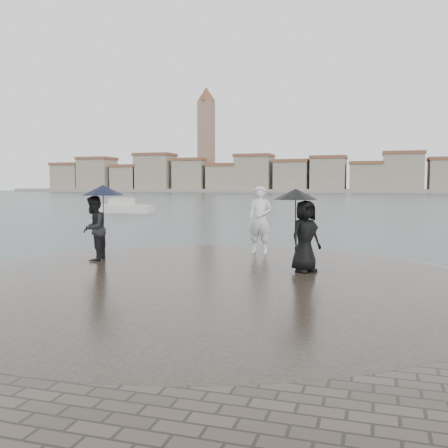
% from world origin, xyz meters
% --- Properties ---
extents(ground, '(400.00, 400.00, 0.00)m').
position_xyz_m(ground, '(0.00, 0.00, 0.00)').
color(ground, '#2B3835').
rests_on(ground, ground).
extents(kerb_ring, '(12.50, 12.50, 0.32)m').
position_xyz_m(kerb_ring, '(0.00, 3.50, 0.16)').
color(kerb_ring, gray).
rests_on(kerb_ring, ground).
extents(quay_tip, '(11.90, 11.90, 0.36)m').
position_xyz_m(quay_tip, '(0.00, 3.50, 0.18)').
color(quay_tip, '#2D261E').
rests_on(quay_tip, ground).
extents(statue, '(0.76, 0.52, 2.01)m').
position_xyz_m(statue, '(0.23, 7.74, 1.37)').
color(statue, silver).
rests_on(statue, quay_tip).
extents(visitor_left, '(1.23, 1.15, 2.04)m').
position_xyz_m(visitor_left, '(-3.65, 4.99, 1.51)').
color(visitor_left, black).
rests_on(visitor_left, quay_tip).
extents(visitor_right, '(1.25, 1.12, 1.95)m').
position_xyz_m(visitor_right, '(1.88, 4.92, 1.48)').
color(visitor_right, black).
rests_on(visitor_right, quay_tip).
extents(far_skyline, '(260.00, 20.00, 37.00)m').
position_xyz_m(far_skyline, '(-6.29, 160.71, 5.61)').
color(far_skyline, gray).
rests_on(far_skyline, ground).
extents(boats, '(38.63, 15.37, 1.50)m').
position_xyz_m(boats, '(-0.31, 37.85, 0.38)').
color(boats, beige).
rests_on(boats, ground).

